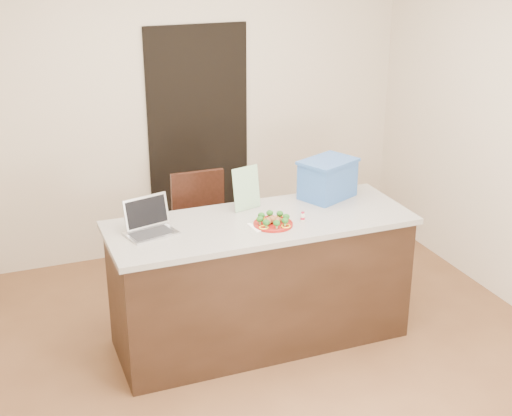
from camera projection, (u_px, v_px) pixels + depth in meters
name	position (u px, v px, depth m)	size (l,w,h in m)	color
ground	(274.00, 356.00, 4.89)	(4.00, 4.00, 0.00)	brown
room_shell	(276.00, 128.00, 4.30)	(4.00, 4.00, 4.00)	white
doorway	(199.00, 140.00, 6.27)	(0.90, 0.02, 2.00)	black
island	(261.00, 281.00, 4.94)	(2.06, 0.76, 0.92)	black
plate	(273.00, 224.00, 4.68)	(0.26, 0.26, 0.02)	maroon
meatballs	(273.00, 220.00, 4.68)	(0.10, 0.10, 0.04)	brown
broccoli	(273.00, 218.00, 4.67)	(0.22, 0.22, 0.04)	#164A13
pepper_rings	(273.00, 222.00, 4.68)	(0.24, 0.24, 0.01)	yellow
napkin	(262.00, 226.00, 4.67)	(0.15, 0.15, 0.01)	white
fork	(259.00, 225.00, 4.67)	(0.05, 0.15, 0.00)	silver
knife	(267.00, 225.00, 4.66)	(0.02, 0.20, 0.01)	white
yogurt_bottle	(303.00, 217.00, 4.75)	(0.03, 0.03, 0.06)	beige
laptop	(149.00, 223.00, 4.57)	(0.35, 0.32, 0.22)	silver
leaflet	(246.00, 188.00, 4.91)	(0.21, 0.00, 0.30)	silver
blue_box	(328.00, 179.00, 5.12)	(0.47, 0.42, 0.28)	#2C569F
chair	(203.00, 225.00, 5.64)	(0.43, 0.43, 0.97)	#381A10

